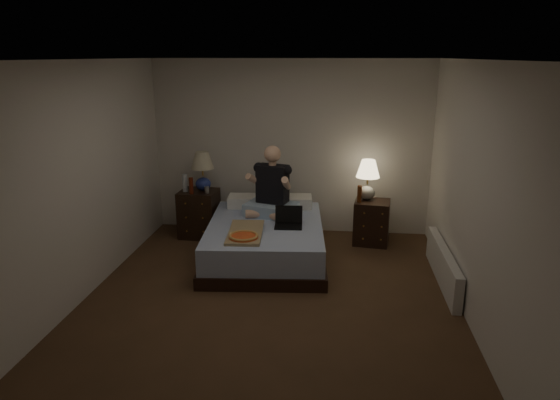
# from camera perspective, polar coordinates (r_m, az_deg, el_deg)

# --- Properties ---
(floor) EXTENTS (4.00, 4.50, 0.00)m
(floor) POSITION_cam_1_polar(r_m,az_deg,el_deg) (5.53, -1.09, -11.12)
(floor) COLOR brown
(floor) RESTS_ON ground
(ceiling) EXTENTS (4.00, 4.50, 0.00)m
(ceiling) POSITION_cam_1_polar(r_m,az_deg,el_deg) (4.91, -1.25, 15.77)
(ceiling) COLOR white
(ceiling) RESTS_ON ground
(wall_back) EXTENTS (4.00, 0.00, 2.50)m
(wall_back) POSITION_cam_1_polar(r_m,az_deg,el_deg) (7.26, 1.22, 6.00)
(wall_back) COLOR silver
(wall_back) RESTS_ON ground
(wall_front) EXTENTS (4.00, 0.00, 2.50)m
(wall_front) POSITION_cam_1_polar(r_m,az_deg,el_deg) (2.99, -7.01, -9.44)
(wall_front) COLOR silver
(wall_front) RESTS_ON ground
(wall_left) EXTENTS (0.00, 4.50, 2.50)m
(wall_left) POSITION_cam_1_polar(r_m,az_deg,el_deg) (5.69, -21.55, 1.99)
(wall_left) COLOR silver
(wall_left) RESTS_ON ground
(wall_right) EXTENTS (0.00, 4.50, 2.50)m
(wall_right) POSITION_cam_1_polar(r_m,az_deg,el_deg) (5.21, 21.22, 0.77)
(wall_right) COLOR silver
(wall_right) RESTS_ON ground
(bed) EXTENTS (1.59, 2.03, 0.48)m
(bed) POSITION_cam_1_polar(r_m,az_deg,el_deg) (6.45, -1.67, -4.67)
(bed) COLOR #5C7BB9
(bed) RESTS_ON floor
(nightstand_left) EXTENTS (0.54, 0.49, 0.68)m
(nightstand_left) POSITION_cam_1_polar(r_m,az_deg,el_deg) (7.30, -9.22, -1.53)
(nightstand_left) COLOR black
(nightstand_left) RESTS_ON floor
(nightstand_right) EXTENTS (0.52, 0.48, 0.61)m
(nightstand_right) POSITION_cam_1_polar(r_m,az_deg,el_deg) (7.05, 10.42, -2.51)
(nightstand_right) COLOR black
(nightstand_right) RESTS_ON floor
(lamp_left) EXTENTS (0.37, 0.37, 0.56)m
(lamp_left) POSITION_cam_1_polar(r_m,az_deg,el_deg) (7.16, -8.83, 3.27)
(lamp_left) COLOR navy
(lamp_left) RESTS_ON nightstand_left
(lamp_right) EXTENTS (0.38, 0.38, 0.56)m
(lamp_right) POSITION_cam_1_polar(r_m,az_deg,el_deg) (6.96, 9.98, 2.28)
(lamp_right) COLOR #97988F
(lamp_right) RESTS_ON nightstand_right
(water_bottle) EXTENTS (0.07, 0.07, 0.25)m
(water_bottle) POSITION_cam_1_polar(r_m,az_deg,el_deg) (7.17, -10.81, 1.92)
(water_bottle) COLOR silver
(water_bottle) RESTS_ON nightstand_left
(soda_can) EXTENTS (0.07, 0.07, 0.10)m
(soda_can) POSITION_cam_1_polar(r_m,az_deg,el_deg) (7.05, -8.37, 1.16)
(soda_can) COLOR #A4A4A0
(soda_can) RESTS_ON nightstand_left
(beer_bottle_left) EXTENTS (0.06, 0.06, 0.23)m
(beer_bottle_left) POSITION_cam_1_polar(r_m,az_deg,el_deg) (7.05, -10.12, 1.62)
(beer_bottle_left) COLOR #5B1C0D
(beer_bottle_left) RESTS_ON nightstand_left
(beer_bottle_right) EXTENTS (0.06, 0.06, 0.23)m
(beer_bottle_right) POSITION_cam_1_polar(r_m,az_deg,el_deg) (6.86, 9.07, 0.69)
(beer_bottle_right) COLOR #57260C
(beer_bottle_right) RESTS_ON nightstand_right
(person) EXTENTS (0.78, 0.68, 0.93)m
(person) POSITION_cam_1_polar(r_m,az_deg,el_deg) (6.57, -1.03, 2.17)
(person) COLOR black
(person) RESTS_ON bed
(laptop) EXTENTS (0.35, 0.30, 0.24)m
(laptop) POSITION_cam_1_polar(r_m,az_deg,el_deg) (6.18, 0.97, -2.06)
(laptop) COLOR black
(laptop) RESTS_ON bed
(pizza_box) EXTENTS (0.45, 0.79, 0.08)m
(pizza_box) POSITION_cam_1_polar(r_m,az_deg,el_deg) (5.79, -4.19, -4.24)
(pizza_box) COLOR tan
(pizza_box) RESTS_ON bed
(radiator) EXTENTS (0.10, 1.60, 0.40)m
(radiator) POSITION_cam_1_polar(r_m,az_deg,el_deg) (6.11, 18.14, -7.14)
(radiator) COLOR silver
(radiator) RESTS_ON floor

